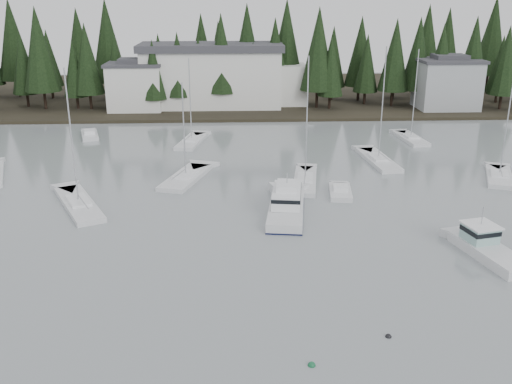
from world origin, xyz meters
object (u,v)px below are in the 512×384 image
sailboat_0 (186,179)px  sailboat_4 (79,206)px  house_west (136,86)px  sailboat_2 (378,161)px  harbor_inn (223,76)px  sailboat_8 (499,178)px  runabout_3 (90,136)px  house_east_a (447,83)px  lobster_boat_teal (487,250)px  sailboat_1 (192,143)px  runabout_1 (340,193)px  sailboat_10 (305,182)px  cabin_cruiser_center (286,206)px  sailboat_9 (411,140)px

sailboat_0 → sailboat_4: sailboat_4 is taller
house_west → sailboat_0: (11.24, -38.53, -4.60)m
house_west → sailboat_2: (34.43, -32.47, -4.58)m
harbor_inn → sailboat_8: sailboat_8 is taller
runabout_3 → sailboat_2: bearing=-126.8°
house_east_a → lobster_boat_teal: size_ratio=1.31×
lobster_boat_teal → sailboat_0: sailboat_0 is taller
sailboat_1 → runabout_3: 15.57m
lobster_boat_teal → runabout_1: lobster_boat_teal is taller
house_east_a → harbor_inn: 39.21m
house_east_a → sailboat_8: (-7.70, -38.74, -4.82)m
house_east_a → sailboat_8: bearing=-101.2°
house_west → sailboat_1: bearing=-63.8°
sailboat_4 → sailboat_2: bearing=-92.9°
sailboat_10 → house_east_a: bearing=-28.2°
sailboat_4 → runabout_1: size_ratio=2.64×
cabin_cruiser_center → sailboat_0: size_ratio=0.94×
harbor_inn → sailboat_10: sailboat_10 is taller
sailboat_10 → runabout_1: 5.05m
sailboat_2 → harbor_inn: bearing=23.1°
sailboat_4 → runabout_1: 26.24m
cabin_cruiser_center → sailboat_1: bearing=29.2°
sailboat_2 → runabout_3: (-38.54, 14.64, 0.05)m
sailboat_2 → sailboat_9: 12.83m
sailboat_2 → sailboat_0: bearing=99.3°
sailboat_2 → runabout_3: bearing=63.8°
harbor_inn → sailboat_1: (-4.18, -25.44, -5.71)m
sailboat_9 → runabout_3: size_ratio=2.07×
sailboat_8 → sailboat_4: bearing=119.9°
sailboat_4 → sailboat_8: sailboat_4 is taller
sailboat_4 → runabout_3: 29.29m
cabin_cruiser_center → sailboat_8: (24.82, 9.39, -0.58)m
sailboat_0 → cabin_cruiser_center: bearing=-118.4°
sailboat_10 → runabout_3: 36.27m
house_west → sailboat_0: size_ratio=0.84×
sailboat_10 → runabout_1: size_ratio=2.69×
house_east_a → runabout_1: 50.88m
sailboat_10 → sailboat_8: bearing=-79.7°
sailboat_0 → runabout_1: 17.27m
sailboat_0 → sailboat_1: (-0.38, 16.42, 0.01)m
house_west → sailboat_8: bearing=-40.6°
sailboat_9 → sailboat_0: bearing=113.3°
sailboat_8 → runabout_3: size_ratio=2.11×
lobster_boat_teal → sailboat_0: 32.59m
harbor_inn → lobster_boat_teal: (21.46, -62.44, -5.27)m
house_east_a → runabout_3: bearing=-163.9°
sailboat_0 → harbor_inn: bearing=12.4°
sailboat_9 → runabout_1: 26.42m
sailboat_8 → runabout_1: bearing=124.7°
sailboat_4 → sailboat_8: (44.88, 6.85, 0.01)m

